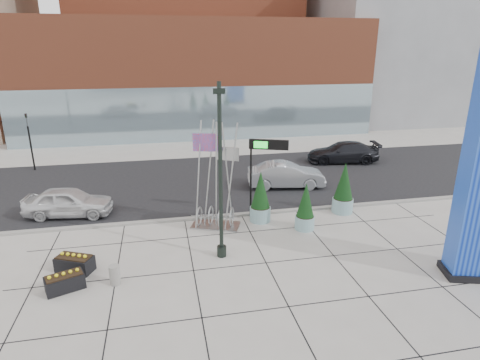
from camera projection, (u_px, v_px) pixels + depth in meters
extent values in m
plane|color=#9E9991|center=(238.00, 254.00, 17.32)|extent=(160.00, 160.00, 0.00)
cube|color=black|center=(209.00, 181.00, 26.61)|extent=(80.00, 12.00, 0.02)
cube|color=gray|center=(223.00, 216.00, 21.02)|extent=(80.00, 0.30, 0.12)
cube|color=#9C482D|center=(196.00, 77.00, 40.85)|extent=(34.00, 10.00, 11.00)
cube|color=#8CA5B2|center=(202.00, 114.00, 37.34)|extent=(34.00, 0.60, 5.00)
cube|color=slate|center=(395.00, 42.00, 49.11)|extent=(20.00, 18.00, 18.00)
cylinder|color=black|center=(220.00, 175.00, 15.98)|extent=(0.16, 0.16, 7.29)
cylinder|color=black|center=(222.00, 251.00, 17.07)|extent=(0.40, 0.40, 0.46)
cube|color=black|center=(219.00, 91.00, 14.94)|extent=(0.47, 0.24, 0.20)
cube|color=#ACAFB1|center=(216.00, 225.00, 20.00)|extent=(2.60, 1.93, 0.06)
cylinder|color=#ACAFB1|center=(200.00, 178.00, 18.83)|extent=(0.10, 0.10, 5.30)
cylinder|color=#ACAFB1|center=(208.00, 175.00, 19.25)|extent=(0.10, 0.10, 5.30)
cylinder|color=#ACAFB1|center=(217.00, 176.00, 19.09)|extent=(0.10, 0.10, 5.30)
cylinder|color=#ACAFB1|center=(226.00, 173.00, 19.47)|extent=(0.10, 0.10, 5.30)
cylinder|color=#ACAFB1|center=(233.00, 176.00, 19.08)|extent=(0.10, 0.10, 5.30)
torus|color=#ACAFB1|center=(200.00, 219.00, 19.60)|extent=(0.42, 0.93, 0.97)
torus|color=#ACAFB1|center=(210.00, 216.00, 19.89)|extent=(0.42, 0.93, 0.97)
torus|color=#ACAFB1|center=(221.00, 217.00, 19.80)|extent=(0.42, 0.93, 0.97)
torus|color=#ACAFB1|center=(231.00, 214.00, 20.09)|extent=(0.42, 0.93, 0.97)
cube|color=red|center=(207.00, 143.00, 18.60)|extent=(1.34, 0.45, 0.85)
cube|color=#ACAFB1|center=(227.00, 153.00, 19.05)|extent=(0.97, 0.53, 0.64)
cylinder|color=gray|center=(115.00, 275.00, 14.99)|extent=(0.40, 0.40, 0.77)
cylinder|color=black|center=(251.00, 179.00, 20.47)|extent=(0.10, 0.10, 4.11)
cube|color=black|center=(268.00, 143.00, 20.05)|extent=(1.89, 0.85, 0.49)
cube|color=#19D833|center=(261.00, 144.00, 19.87)|extent=(0.65, 0.26, 0.34)
cylinder|color=#84ADB2|center=(342.00, 205.00, 21.56)|extent=(1.11, 1.11, 0.78)
cylinder|color=black|center=(343.00, 198.00, 21.43)|extent=(1.02, 1.02, 0.07)
cone|color=black|center=(344.00, 181.00, 21.12)|extent=(1.00, 1.00, 2.00)
cylinder|color=#84ADB2|center=(305.00, 222.00, 19.59)|extent=(0.95, 0.95, 0.67)
cylinder|color=black|center=(305.00, 216.00, 19.48)|extent=(0.88, 0.88, 0.06)
cone|color=black|center=(306.00, 200.00, 19.21)|extent=(0.86, 0.86, 1.71)
cylinder|color=#84ADB2|center=(260.00, 214.00, 20.49)|extent=(1.06, 1.06, 0.74)
cylinder|color=black|center=(260.00, 207.00, 20.37)|extent=(0.98, 0.98, 0.06)
cone|color=black|center=(261.00, 189.00, 20.07)|extent=(0.96, 0.96, 1.91)
cube|color=black|center=(75.00, 264.00, 15.90)|extent=(1.60, 1.25, 0.61)
cube|color=black|center=(74.00, 257.00, 15.79)|extent=(1.46, 1.11, 0.06)
cube|color=black|center=(65.00, 283.00, 14.68)|extent=(1.49, 1.12, 0.57)
cube|color=black|center=(64.00, 275.00, 14.58)|extent=(1.37, 0.99, 0.06)
imported|color=silver|center=(68.00, 202.00, 20.97)|extent=(4.66, 2.38, 1.52)
imported|color=#9FA1A6|center=(286.00, 175.00, 25.24)|extent=(4.99, 2.34, 1.58)
imported|color=black|center=(343.00, 152.00, 30.71)|extent=(5.65, 3.05, 1.55)
cylinder|color=black|center=(31.00, 149.00, 28.48)|extent=(0.12, 0.12, 3.20)
imported|color=black|center=(27.00, 120.00, 27.83)|extent=(0.15, 0.18, 0.90)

